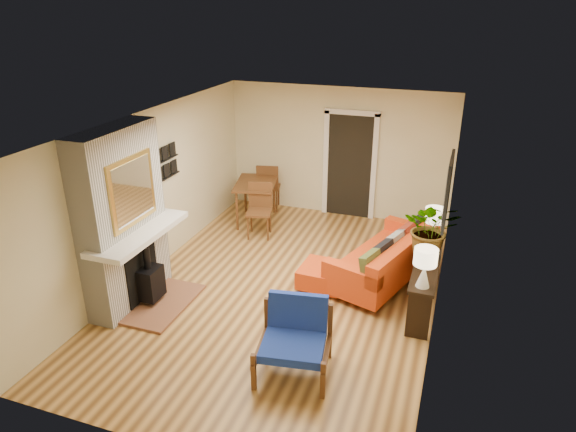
% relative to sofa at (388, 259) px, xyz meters
% --- Properties ---
extents(room_shell, '(6.50, 6.50, 6.50)m').
position_rel_sofa_xyz_m(room_shell, '(-0.85, 1.82, 0.87)').
color(room_shell, tan).
rests_on(room_shell, ground).
extents(fireplace, '(1.09, 1.68, 2.60)m').
position_rel_sofa_xyz_m(fireplace, '(-3.45, -1.82, 0.87)').
color(fireplace, white).
rests_on(fireplace, ground).
extents(sofa, '(1.55, 2.34, 0.85)m').
position_rel_sofa_xyz_m(sofa, '(0.00, 0.00, 0.00)').
color(sofa, silver).
rests_on(sofa, ground).
extents(ottoman, '(0.71, 0.71, 0.34)m').
position_rel_sofa_xyz_m(ottoman, '(-0.91, -0.54, -0.18)').
color(ottoman, silver).
rests_on(ottoman, ground).
extents(blue_chair, '(0.97, 0.95, 0.89)m').
position_rel_sofa_xyz_m(blue_chair, '(-0.72, -2.46, 0.10)').
color(blue_chair, brown).
rests_on(blue_chair, ground).
extents(dining_table, '(1.10, 1.91, 1.01)m').
position_rel_sofa_xyz_m(dining_table, '(-2.78, 1.50, 0.29)').
color(dining_table, brown).
rests_on(dining_table, ground).
extents(console_table, '(0.34, 1.85, 0.72)m').
position_rel_sofa_xyz_m(console_table, '(0.62, -0.54, 0.20)').
color(console_table, black).
rests_on(console_table, ground).
extents(lamp_near, '(0.30, 0.30, 0.54)m').
position_rel_sofa_xyz_m(lamp_near, '(0.62, -1.28, 0.69)').
color(lamp_near, white).
rests_on(lamp_near, console_table).
extents(lamp_far, '(0.30, 0.30, 0.54)m').
position_rel_sofa_xyz_m(lamp_far, '(0.62, 0.14, 0.69)').
color(lamp_far, white).
rests_on(lamp_far, console_table).
extents(houseplant, '(0.81, 0.72, 0.85)m').
position_rel_sofa_xyz_m(houseplant, '(0.61, -0.35, 0.77)').
color(houseplant, '#1E5919').
rests_on(houseplant, console_table).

